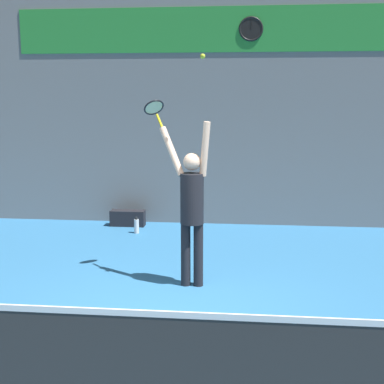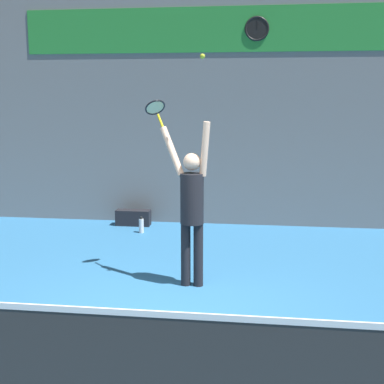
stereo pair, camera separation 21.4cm
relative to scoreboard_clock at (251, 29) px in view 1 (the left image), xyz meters
The scene contains 10 objects.
ground_plane 6.39m from the scoreboard_clock, 100.28° to the right, with size 18.00×18.00×0.00m, color teal.
back_wall 1.57m from the scoreboard_clock, behind, with size 18.00×0.10×5.00m.
sponsor_banner 0.92m from the scoreboard_clock, behind, with size 7.17×0.02×0.84m.
scoreboard_clock is the anchor object (origin of this frame).
court_net 7.54m from the scoreboard_clock, 97.79° to the right, with size 7.76×0.07×1.06m.
tennis_player 4.50m from the scoreboard_clock, 101.77° to the right, with size 0.74×0.45×2.21m.
tennis_racket 3.68m from the scoreboard_clock, 112.51° to the right, with size 0.36×0.41×0.38m.
tennis_ball 3.77m from the scoreboard_clock, 99.27° to the right, with size 0.06×0.06×0.06m.
water_bottle 4.27m from the scoreboard_clock, 156.74° to the right, with size 0.09×0.09×0.31m.
equipment_bag 4.33m from the scoreboard_clock, behind, with size 0.68×0.24×0.31m.
Camera 1 is at (0.91, -5.35, 2.53)m, focal length 50.00 mm.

